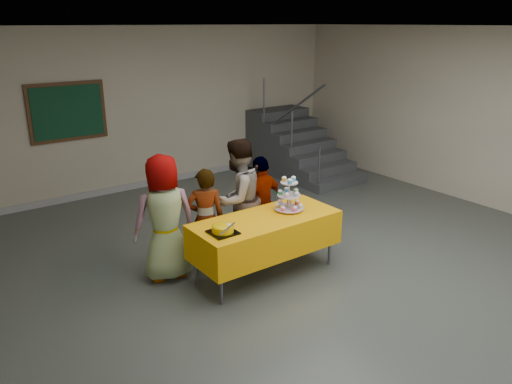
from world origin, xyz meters
The scene contains 10 objects.
room_shell centered at (0.00, 0.02, 2.13)m, with size 10.00×10.04×3.02m.
bake_table centered at (-0.61, 0.76, 0.56)m, with size 1.88×0.78×0.77m.
cupcake_stand centered at (-0.21, 0.80, 0.93)m, with size 0.38×0.38×0.44m.
bear_cake centered at (-1.29, 0.67, 0.83)m, with size 0.32×0.36×0.12m.
schoolchild_a centered at (-1.64, 1.43, 0.79)m, with size 0.77×0.50×1.59m, color slate.
schoolchild_b centered at (-1.11, 1.36, 0.67)m, with size 0.49×0.32×1.34m, color slate.
schoolchild_c centered at (-0.57, 1.43, 0.82)m, with size 0.79×0.62×1.63m, color slate.
schoolchild_d centered at (-0.19, 1.40, 0.68)m, with size 0.79×0.33×1.35m, color slate.
staircase centered at (2.70, 4.13, 0.49)m, with size 1.30×2.40×2.04m.
noticeboard centered at (-1.67, 4.96, 1.60)m, with size 1.30×0.05×1.00m.
Camera 1 is at (-4.06, -3.78, 3.06)m, focal length 35.00 mm.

